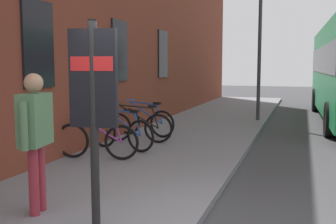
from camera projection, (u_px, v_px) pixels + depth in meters
name	position (u px, v px, depth m)	size (l,w,h in m)	color
ground	(294.00, 147.00, 10.12)	(60.00, 60.00, 0.00)	#38383A
sidewalk_pavement	(204.00, 128.00, 12.85)	(24.00, 3.50, 0.12)	slate
bicycle_beside_lamp	(97.00, 140.00, 8.25)	(0.48, 1.76, 0.97)	black
bicycle_under_window	(122.00, 133.00, 9.16)	(0.59, 1.73, 0.97)	black
bicycle_leaning_wall	(138.00, 127.00, 10.08)	(0.48, 1.77, 0.97)	black
bicycle_nearest_sign	(145.00, 122.00, 10.95)	(0.48, 1.76, 0.97)	black
transit_info_sign	(93.00, 92.00, 4.57)	(0.16, 0.56, 2.40)	black
pedestrian_near_bus	(35.00, 129.00, 5.15)	(0.67, 0.34, 1.80)	maroon
street_lamp	(260.00, 32.00, 13.90)	(0.28, 0.28, 5.12)	#333338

